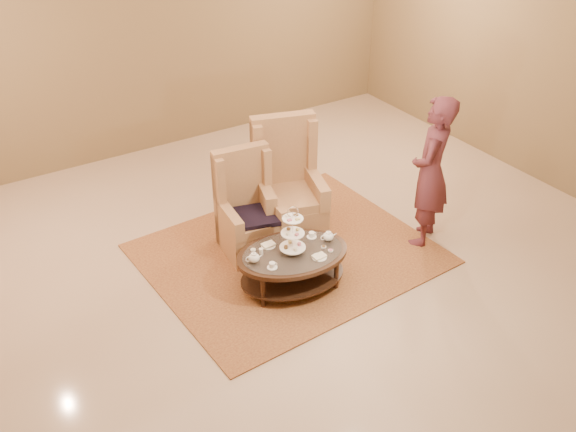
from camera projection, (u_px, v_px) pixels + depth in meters
ground at (307, 279)px, 7.07m from camera, size 8.00×8.00×0.00m
ceiling at (307, 279)px, 7.07m from camera, size 8.00×8.00×0.02m
wall_back at (151, 32)px, 8.99m from camera, size 8.00×0.04×3.50m
rug at (288, 254)px, 7.46m from camera, size 3.24×2.75×0.02m
tea_table at (293, 258)px, 6.77m from camera, size 1.33×1.03×1.01m
armchair_left at (249, 217)px, 7.38m from camera, size 0.73×0.75×1.22m
armchair_right at (288, 194)px, 7.70m from camera, size 0.96×0.98×1.41m
person at (431, 172)px, 7.25m from camera, size 0.79×0.73×1.82m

